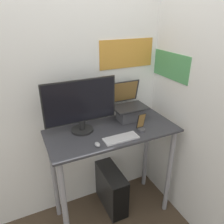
# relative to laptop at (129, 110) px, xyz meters

# --- Properties ---
(wall_back) EXTENTS (6.00, 0.06, 2.60)m
(wall_back) POSITION_rel_laptop_xyz_m (-0.24, 0.21, 0.19)
(wall_back) COLOR white
(wall_back) RESTS_ON ground_plane
(wall_side_right) EXTENTS (0.06, 6.00, 2.60)m
(wall_side_right) POSITION_rel_laptop_xyz_m (0.43, -0.41, 0.19)
(wall_side_right) COLOR white
(wall_side_right) RESTS_ON ground_plane
(desk) EXTENTS (1.17, 0.53, 1.01)m
(desk) POSITION_rel_laptop_xyz_m (-0.24, -0.14, -0.33)
(desk) COLOR #333338
(desk) RESTS_ON ground_plane
(laptop) EXTENTS (0.32, 0.27, 0.36)m
(laptop) POSITION_rel_laptop_xyz_m (0.00, 0.00, 0.00)
(laptop) COLOR #4C4C51
(laptop) RESTS_ON desk
(monitor) EXTENTS (0.63, 0.19, 0.47)m
(monitor) POSITION_rel_laptop_xyz_m (-0.49, -0.04, 0.14)
(monitor) COLOR black
(monitor) RESTS_ON desk
(keyboard) EXTENTS (0.30, 0.11, 0.02)m
(keyboard) POSITION_rel_laptop_xyz_m (-0.24, -0.31, -0.09)
(keyboard) COLOR silver
(keyboard) RESTS_ON desk
(mouse) EXTENTS (0.04, 0.06, 0.03)m
(mouse) POSITION_rel_laptop_xyz_m (-0.46, -0.32, -0.09)
(mouse) COLOR #99999E
(mouse) RESTS_ON desk
(cell_phone) EXTENTS (0.07, 0.07, 0.17)m
(cell_phone) POSITION_rel_laptop_xyz_m (-0.01, -0.26, -0.04)
(cell_phone) COLOR #4C4C51
(cell_phone) RESTS_ON desk
(computer_tower) EXTENTS (0.18, 0.51, 0.46)m
(computer_tower) POSITION_rel_laptop_xyz_m (-0.21, -0.04, -0.88)
(computer_tower) COLOR black
(computer_tower) RESTS_ON ground_plane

